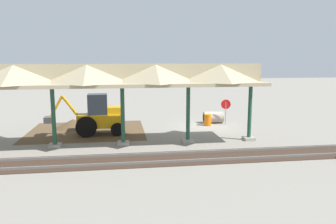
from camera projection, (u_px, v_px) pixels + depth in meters
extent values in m
plane|color=gray|center=(206.00, 126.00, 25.41)|extent=(120.00, 120.00, 0.00)
cube|color=brown|center=(87.00, 131.00, 23.83)|extent=(8.23, 7.00, 0.01)
cube|color=#9E998E|center=(249.00, 138.00, 21.16)|extent=(0.70, 0.70, 0.20)
cylinder|color=#1E4C38|center=(250.00, 113.00, 20.88)|extent=(0.24, 0.24, 3.60)
cube|color=#9E998E|center=(188.00, 141.00, 20.58)|extent=(0.70, 0.70, 0.20)
cylinder|color=#1E4C38|center=(188.00, 114.00, 20.31)|extent=(0.24, 0.24, 3.60)
cube|color=#9E998E|center=(123.00, 143.00, 20.01)|extent=(0.70, 0.70, 0.20)
cylinder|color=#1E4C38|center=(123.00, 116.00, 19.73)|extent=(0.24, 0.24, 3.60)
cube|color=#9E998E|center=(55.00, 146.00, 19.43)|extent=(0.70, 0.70, 0.20)
cylinder|color=#1E4C38|center=(54.00, 117.00, 19.16)|extent=(0.24, 0.24, 3.60)
cube|color=tan|center=(87.00, 85.00, 19.14)|extent=(21.31, 3.20, 0.20)
cube|color=tan|center=(87.00, 73.00, 19.04)|extent=(21.31, 0.20, 1.10)
pyramid|color=tan|center=(220.00, 73.00, 20.18)|extent=(3.62, 3.20, 1.10)
pyramid|color=tan|center=(156.00, 73.00, 19.61)|extent=(3.62, 3.20, 1.10)
pyramid|color=tan|center=(87.00, 73.00, 19.04)|extent=(3.62, 3.20, 1.10)
pyramid|color=tan|center=(14.00, 74.00, 18.46)|extent=(3.62, 3.20, 1.10)
cube|color=slate|center=(238.00, 151.00, 18.46)|extent=(60.00, 0.08, 0.15)
cube|color=slate|center=(248.00, 158.00, 17.06)|extent=(60.00, 0.08, 0.15)
cube|color=#38281E|center=(243.00, 155.00, 17.77)|extent=(60.00, 2.58, 0.03)
cylinder|color=gray|center=(226.00, 113.00, 26.00)|extent=(0.06, 0.06, 1.82)
cylinder|color=red|center=(226.00, 104.00, 25.88)|extent=(0.74, 0.22, 0.76)
cube|color=orange|center=(101.00, 121.00, 22.64)|extent=(3.23, 1.37, 0.90)
cube|color=#1E262D|center=(98.00, 104.00, 22.42)|extent=(1.32, 1.20, 1.40)
cube|color=orange|center=(116.00, 110.00, 22.69)|extent=(1.17, 1.12, 0.50)
cylinder|color=black|center=(88.00, 123.00, 23.22)|extent=(1.41, 0.33, 1.40)
cylinder|color=black|center=(86.00, 127.00, 21.83)|extent=(1.41, 0.33, 1.40)
cylinder|color=black|center=(117.00, 126.00, 23.53)|extent=(0.91, 0.32, 0.90)
cylinder|color=black|center=(117.00, 129.00, 22.27)|extent=(0.91, 0.32, 0.90)
cylinder|color=orange|center=(70.00, 105.00, 22.13)|extent=(1.07, 0.20, 1.41)
cylinder|color=orange|center=(56.00, 108.00, 22.00)|extent=(1.06, 0.18, 1.67)
cube|color=#47474C|center=(49.00, 120.00, 22.05)|extent=(0.62, 0.81, 0.40)
cone|color=brown|center=(74.00, 128.00, 24.86)|extent=(5.52, 5.52, 1.36)
cylinder|color=#9E9384|center=(213.00, 117.00, 26.73)|extent=(1.59, 0.98, 0.94)
cylinder|color=black|center=(204.00, 117.00, 26.64)|extent=(0.04, 0.61, 0.61)
cylinder|color=orange|center=(208.00, 120.00, 25.69)|extent=(0.56, 0.56, 0.90)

